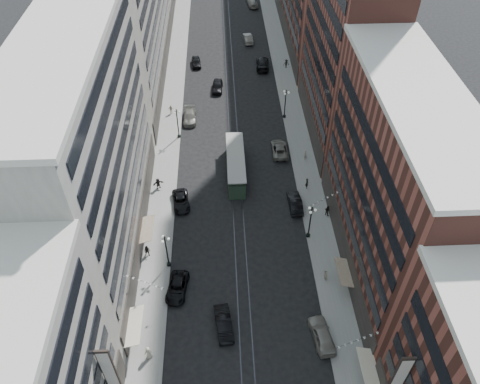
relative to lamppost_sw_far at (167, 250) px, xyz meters
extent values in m
plane|color=black|center=(9.20, 32.00, -3.10)|extent=(220.00, 220.00, 0.00)
cube|color=gray|center=(-1.80, 42.00, -3.02)|extent=(4.00, 180.00, 0.15)
cube|color=gray|center=(20.20, 42.00, -3.02)|extent=(4.00, 180.00, 0.15)
cube|color=#2D2D33|center=(8.50, 42.00, -3.09)|extent=(0.12, 180.00, 0.02)
cube|color=#2D2D33|center=(9.90, 42.00, -3.09)|extent=(0.12, 180.00, 0.02)
cube|color=gray|center=(-7.80, 5.00, 10.90)|extent=(8.00, 36.00, 28.00)
cube|color=brown|center=(26.20, 0.00, 8.90)|extent=(8.00, 30.00, 24.00)
cube|color=brown|center=(26.20, 28.00, 17.90)|extent=(8.00, 26.00, 42.00)
cylinder|color=black|center=(0.00, 0.00, -2.80)|extent=(0.56, 0.56, 0.30)
cylinder|color=black|center=(0.00, 0.00, -0.35)|extent=(0.18, 0.18, 5.20)
sphere|color=black|center=(0.00, 0.00, 2.45)|extent=(0.24, 0.24, 0.24)
sphere|color=white|center=(0.45, 0.00, 2.05)|extent=(0.36, 0.36, 0.36)
sphere|color=white|center=(-0.22, 0.39, 2.05)|extent=(0.36, 0.36, 0.36)
sphere|color=white|center=(-0.22, -0.39, 2.05)|extent=(0.36, 0.36, 0.36)
cylinder|color=black|center=(0.00, 27.00, -2.80)|extent=(0.56, 0.56, 0.30)
cylinder|color=black|center=(0.00, 27.00, -0.35)|extent=(0.18, 0.18, 5.20)
sphere|color=black|center=(0.00, 27.00, 2.45)|extent=(0.24, 0.24, 0.24)
sphere|color=white|center=(0.45, 27.00, 2.05)|extent=(0.36, 0.36, 0.36)
sphere|color=white|center=(-0.22, 27.39, 2.05)|extent=(0.36, 0.36, 0.36)
sphere|color=white|center=(-0.22, 26.61, 2.05)|extent=(0.36, 0.36, 0.36)
cylinder|color=black|center=(18.40, 4.00, -2.80)|extent=(0.56, 0.56, 0.30)
cylinder|color=black|center=(18.40, 4.00, -0.35)|extent=(0.18, 0.18, 5.20)
sphere|color=black|center=(18.40, 4.00, 2.45)|extent=(0.24, 0.24, 0.24)
sphere|color=white|center=(18.85, 4.00, 2.05)|extent=(0.36, 0.36, 0.36)
sphere|color=white|center=(18.18, 4.39, 2.05)|extent=(0.36, 0.36, 0.36)
sphere|color=white|center=(18.18, 3.61, 2.05)|extent=(0.36, 0.36, 0.36)
cylinder|color=black|center=(18.40, 32.00, -2.80)|extent=(0.56, 0.56, 0.30)
cylinder|color=black|center=(18.40, 32.00, -0.35)|extent=(0.18, 0.18, 5.20)
sphere|color=black|center=(18.40, 32.00, 2.45)|extent=(0.24, 0.24, 0.24)
sphere|color=white|center=(18.85, 32.00, 2.05)|extent=(0.36, 0.36, 0.36)
sphere|color=white|center=(18.18, 32.39, 2.05)|extent=(0.36, 0.36, 0.36)
sphere|color=white|center=(18.18, 31.61, 2.05)|extent=(0.36, 0.36, 0.36)
cube|color=#273E2C|center=(9.20, 17.46, -1.81)|extent=(2.47, 11.84, 2.57)
cube|color=gray|center=(9.20, 17.46, -0.23)|extent=(1.58, 10.86, 0.59)
cube|color=gray|center=(9.20, 17.46, 0.16)|extent=(2.67, 12.04, 0.15)
cylinder|color=black|center=(9.20, 13.02, -2.75)|extent=(2.27, 0.69, 0.69)
cylinder|color=black|center=(9.20, 21.91, -2.75)|extent=(2.27, 0.69, 0.69)
imported|color=black|center=(1.28, -3.88, -2.41)|extent=(2.93, 5.22, 1.38)
imported|color=gray|center=(17.60, -10.99, -2.23)|extent=(2.72, 5.34, 1.74)
imported|color=black|center=(6.78, -9.10, -2.29)|extent=(2.34, 5.06, 1.61)
imported|color=#B1AA92|center=(-1.30, -12.31, -2.04)|extent=(1.00, 0.76, 1.82)
imported|color=black|center=(-2.80, 1.67, -2.08)|extent=(0.90, 0.58, 1.73)
imported|color=#BEB09D|center=(19.43, -3.08, -2.10)|extent=(0.65, 1.06, 1.69)
imported|color=black|center=(1.06, 10.95, -2.41)|extent=(2.93, 5.20, 1.37)
imported|color=#67655B|center=(1.68, 32.01, -2.32)|extent=(2.24, 5.37, 1.55)
imported|color=black|center=(2.40, 51.67, -2.34)|extent=(2.18, 4.56, 1.50)
imported|color=black|center=(17.35, 9.77, -2.28)|extent=(1.90, 4.99, 1.62)
imported|color=slate|center=(16.49, 22.20, -2.33)|extent=(2.61, 5.52, 1.53)
imported|color=black|center=(16.00, 50.17, -2.20)|extent=(2.97, 6.33, 1.79)
imported|color=black|center=(6.65, 41.84, -2.28)|extent=(2.26, 4.92, 1.63)
imported|color=slate|center=(13.70, 61.82, -2.26)|extent=(2.18, 5.22, 1.68)
imported|color=black|center=(-2.44, 14.49, -2.06)|extent=(1.70, 1.09, 1.77)
imported|color=#AEA690|center=(-1.72, 34.13, -2.12)|extent=(1.01, 0.52, 1.66)
imported|color=black|center=(21.63, 7.86, -2.10)|extent=(0.90, 0.91, 1.70)
imported|color=#A09585|center=(20.38, 20.25, -2.11)|extent=(0.72, 0.70, 1.67)
imported|color=black|center=(20.81, 49.55, -2.04)|extent=(1.23, 0.65, 1.81)
imported|color=gray|center=(16.00, 81.74, -2.26)|extent=(2.96, 6.00, 1.68)
imported|color=black|center=(19.62, 13.52, -2.06)|extent=(0.43, 0.65, 1.78)
camera|label=1|loc=(7.32, -36.98, 44.76)|focal=35.00mm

